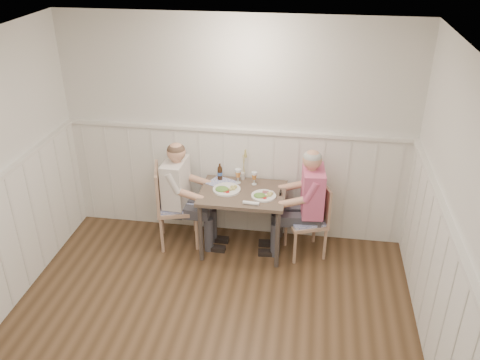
{
  "coord_description": "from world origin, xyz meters",
  "views": [
    {
      "loc": [
        0.85,
        -3.04,
        3.47
      ],
      "look_at": [
        0.14,
        1.64,
        1.0
      ],
      "focal_mm": 38.0,
      "sensor_mm": 36.0,
      "label": 1
    }
  ],
  "objects": [
    {
      "name": "beer_glass_b",
      "position": [
        0.05,
        2.04,
        0.87
      ],
      "size": [
        0.07,
        0.07,
        0.17
      ],
      "color": "silver",
      "rests_on": "dining_table"
    },
    {
      "name": "chair_left",
      "position": [
        -0.69,
        1.85,
        0.54
      ],
      "size": [
        0.58,
        0.58,
        0.99
      ],
      "color": "tan",
      "rests_on": "ground"
    },
    {
      "name": "beer_glass_a",
      "position": [
        0.24,
        2.03,
        0.85
      ],
      "size": [
        0.06,
        0.06,
        0.15
      ],
      "color": "silver",
      "rests_on": "dining_table"
    },
    {
      "name": "chair_right",
      "position": [
        0.91,
        1.88,
        0.47
      ],
      "size": [
        0.53,
        0.53,
        0.87
      ],
      "color": "tan",
      "rests_on": "ground"
    },
    {
      "name": "wainscot",
      "position": [
        0.0,
        0.69,
        0.69
      ],
      "size": [
        4.0,
        4.49,
        1.34
      ],
      "color": "white",
      "rests_on": "ground"
    },
    {
      "name": "beer_bottle",
      "position": [
        -0.16,
        2.09,
        0.84
      ],
      "size": [
        0.06,
        0.06,
        0.2
      ],
      "color": "#311D10",
      "rests_on": "dining_table"
    },
    {
      "name": "plate_diner",
      "position": [
        -0.06,
        1.83,
        0.77
      ],
      "size": [
        0.31,
        0.31,
        0.08
      ],
      "color": "white",
      "rests_on": "dining_table"
    },
    {
      "name": "grass_vase",
      "position": [
        0.09,
        2.14,
        0.93
      ],
      "size": [
        0.05,
        0.05,
        0.4
      ],
      "color": "silver",
      "rests_on": "dining_table"
    },
    {
      "name": "room_shell",
      "position": [
        0.0,
        0.0,
        1.52
      ],
      "size": [
        4.04,
        4.54,
        2.6
      ],
      "color": "silver",
      "rests_on": "ground"
    },
    {
      "name": "rolled_napkin",
      "position": [
        0.27,
        1.57,
        0.77
      ],
      "size": [
        0.18,
        0.05,
        0.04
      ],
      "color": "white",
      "rests_on": "dining_table"
    },
    {
      "name": "dining_table",
      "position": [
        0.14,
        1.84,
        0.65
      ],
      "size": [
        0.95,
        0.7,
        0.75
      ],
      "color": "brown",
      "rests_on": "ground"
    },
    {
      "name": "man_in_pink",
      "position": [
        0.86,
        1.87,
        0.55
      ],
      "size": [
        0.63,
        0.44,
        1.31
      ],
      "color": "#3F3F47",
      "rests_on": "ground"
    },
    {
      "name": "plate_man",
      "position": [
        0.37,
        1.76,
        0.77
      ],
      "size": [
        0.27,
        0.27,
        0.07
      ],
      "color": "white",
      "rests_on": "dining_table"
    },
    {
      "name": "diner_cream",
      "position": [
        -0.59,
        1.85,
        0.55
      ],
      "size": [
        0.61,
        0.43,
        1.31
      ],
      "color": "#3F3F47",
      "rests_on": "ground"
    },
    {
      "name": "gingham_mat",
      "position": [
        -0.12,
        2.01,
        0.75
      ],
      "size": [
        0.39,
        0.35,
        0.01
      ],
      "color": "#4857B2",
      "rests_on": "dining_table"
    }
  ]
}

